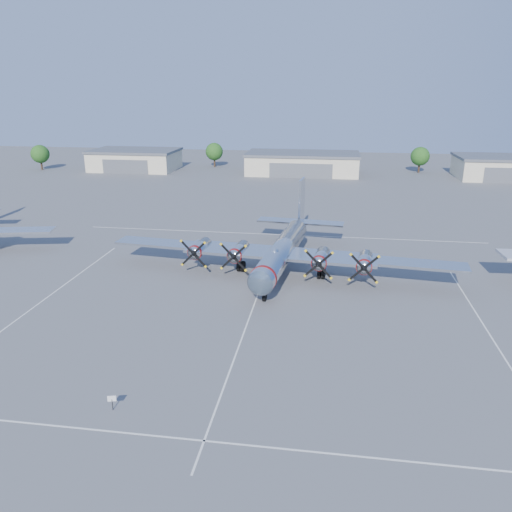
# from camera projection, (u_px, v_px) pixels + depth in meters

# --- Properties ---
(ground) EXTENTS (260.00, 260.00, 0.00)m
(ground) POSITION_uv_depth(u_px,v_px,m) (256.00, 301.00, 52.01)
(ground) COLOR #515153
(ground) RESTS_ON ground
(parking_lines) EXTENTS (60.00, 50.08, 0.01)m
(parking_lines) POSITION_uv_depth(u_px,v_px,m) (253.00, 308.00, 50.37)
(parking_lines) COLOR silver
(parking_lines) RESTS_ON ground
(hangar_west) EXTENTS (22.60, 14.60, 5.40)m
(hangar_west) POSITION_uv_depth(u_px,v_px,m) (135.00, 160.00, 134.18)
(hangar_west) COLOR beige
(hangar_west) RESTS_ON ground
(hangar_center) EXTENTS (28.60, 14.60, 5.40)m
(hangar_center) POSITION_uv_depth(u_px,v_px,m) (302.00, 163.00, 127.94)
(hangar_center) COLOR beige
(hangar_center) RESTS_ON ground
(hangar_east) EXTENTS (20.60, 14.60, 5.40)m
(hangar_east) POSITION_uv_depth(u_px,v_px,m) (500.00, 167.00, 121.29)
(hangar_east) COLOR beige
(hangar_east) RESTS_ON ground
(tree_far_west) EXTENTS (4.80, 4.80, 6.64)m
(tree_far_west) POSITION_uv_depth(u_px,v_px,m) (40.00, 154.00, 133.45)
(tree_far_west) COLOR #382619
(tree_far_west) RESTS_ON ground
(tree_west) EXTENTS (4.80, 4.80, 6.64)m
(tree_west) POSITION_uv_depth(u_px,v_px,m) (214.00, 152.00, 138.46)
(tree_west) COLOR #382619
(tree_west) RESTS_ON ground
(tree_east) EXTENTS (4.80, 4.80, 6.64)m
(tree_east) POSITION_uv_depth(u_px,v_px,m) (420.00, 156.00, 128.96)
(tree_east) COLOR #382619
(tree_east) RESTS_ON ground
(main_bomber_b29) EXTENTS (44.11, 32.57, 9.13)m
(main_bomber_b29) POSITION_uv_depth(u_px,v_px,m) (283.00, 270.00, 60.84)
(main_bomber_b29) COLOR silver
(main_bomber_b29) RESTS_ON ground
(info_placard) EXTENTS (0.58, 0.19, 1.12)m
(info_placard) POSITION_uv_depth(u_px,v_px,m) (112.00, 400.00, 34.17)
(info_placard) COLOR black
(info_placard) RESTS_ON ground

